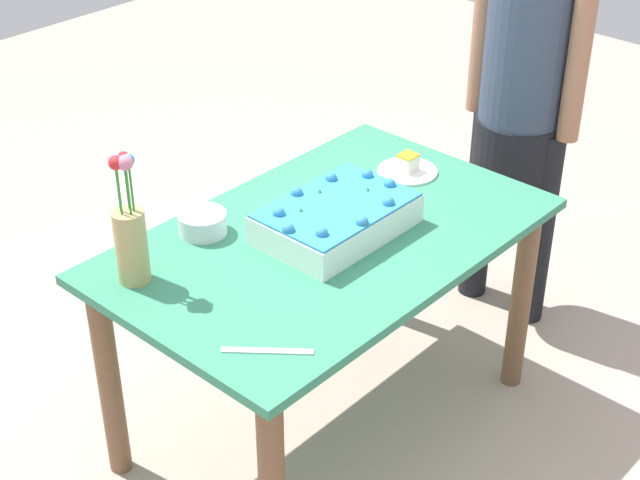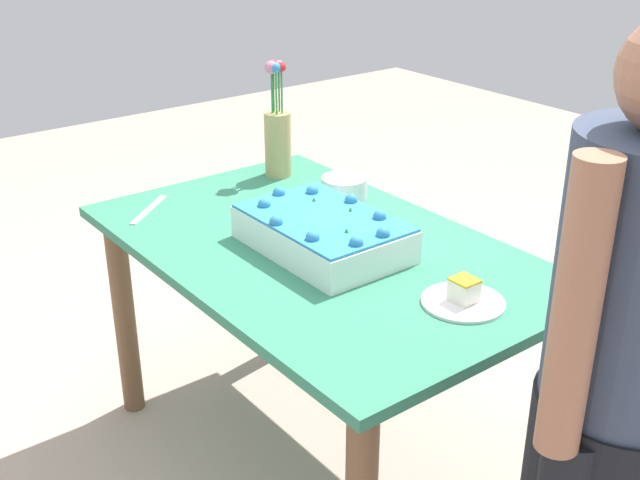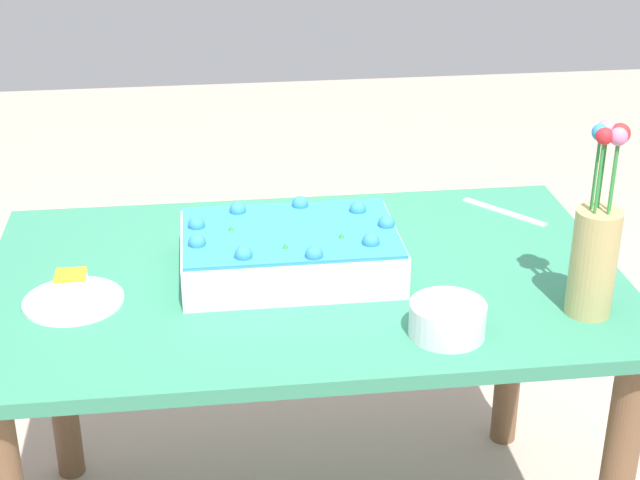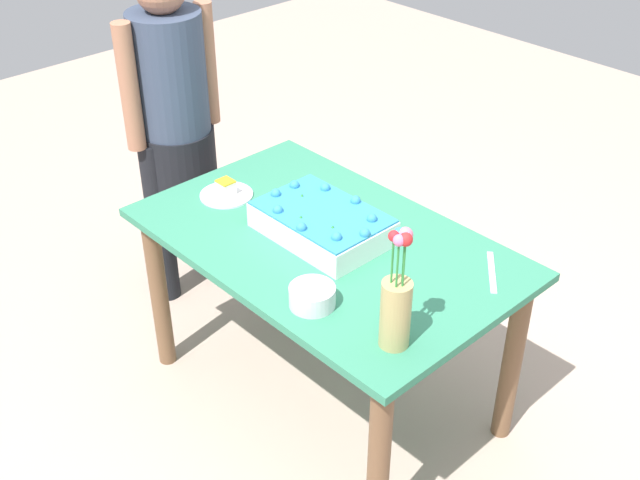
% 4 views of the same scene
% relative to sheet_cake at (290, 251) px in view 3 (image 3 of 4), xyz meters
% --- Properties ---
extents(dining_table, '(1.34, 0.84, 0.74)m').
position_rel_sheet_cake_xyz_m(dining_table, '(0.03, -0.01, -0.17)').
color(dining_table, '#327D5D').
rests_on(dining_table, ground_plane).
extents(sheet_cake, '(0.45, 0.30, 0.12)m').
position_rel_sheet_cake_xyz_m(sheet_cake, '(0.00, 0.00, 0.00)').
color(sheet_cake, white).
rests_on(sheet_cake, dining_table).
extents(serving_plate_with_slice, '(0.20, 0.20, 0.07)m').
position_rel_sheet_cake_xyz_m(serving_plate_with_slice, '(-0.45, -0.08, -0.03)').
color(serving_plate_with_slice, white).
rests_on(serving_plate_with_slice, dining_table).
extents(cake_knife, '(0.16, 0.19, 0.00)m').
position_rel_sheet_cake_xyz_m(cake_knife, '(0.54, 0.25, -0.05)').
color(cake_knife, silver).
rests_on(cake_knife, dining_table).
extents(flower_vase, '(0.09, 0.09, 0.39)m').
position_rel_sheet_cake_xyz_m(flower_vase, '(0.56, -0.24, 0.09)').
color(flower_vase, tan).
rests_on(flower_vase, dining_table).
extents(fruit_bowl, '(0.14, 0.14, 0.07)m').
position_rel_sheet_cake_xyz_m(fruit_bowl, '(0.27, -0.29, -0.02)').
color(fruit_bowl, silver).
rests_on(fruit_bowl, dining_table).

